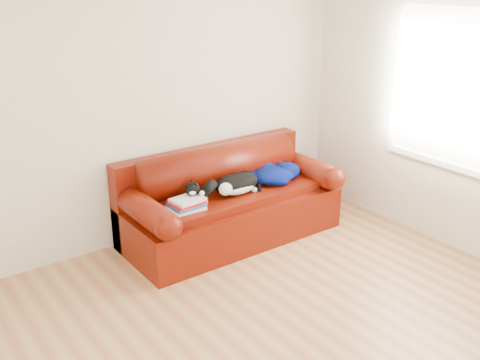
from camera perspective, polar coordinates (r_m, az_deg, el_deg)
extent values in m
plane|color=#9C5E3E|center=(4.24, 3.76, -15.45)|extent=(4.50, 4.50, 0.00)
cube|color=beige|center=(5.25, -10.02, 7.25)|extent=(4.50, 0.02, 2.60)
cube|color=white|center=(5.41, 20.85, 8.79)|extent=(0.01, 1.10, 1.30)
cube|color=white|center=(5.41, 20.85, 8.79)|extent=(0.03, 1.30, 1.50)
cube|color=#411102|center=(5.50, -0.92, -3.81)|extent=(2.10, 0.90, 0.42)
cube|color=#411102|center=(5.37, -0.63, -1.66)|extent=(1.66, 0.62, 0.10)
cylinder|color=black|center=(4.91, -7.69, -9.70)|extent=(0.06, 0.06, 0.05)
cylinder|color=black|center=(5.90, 8.40, -4.27)|extent=(0.06, 0.06, 0.05)
cylinder|color=black|center=(5.43, -11.05, -6.73)|extent=(0.06, 0.06, 0.05)
cylinder|color=black|center=(6.34, 4.27, -2.25)|extent=(0.06, 0.06, 0.05)
cube|color=#411102|center=(5.70, -3.01, -0.61)|extent=(2.10, 0.18, 0.85)
cylinder|color=#411102|center=(5.52, -2.44, 1.52)|extent=(1.70, 0.40, 0.40)
cylinder|color=#411102|center=(4.94, -9.81, -2.91)|extent=(0.24, 0.88, 0.24)
sphere|color=#411102|center=(4.58, -7.33, -4.73)|extent=(0.24, 0.24, 0.24)
cylinder|color=#411102|center=(5.92, 6.45, 1.33)|extent=(0.24, 0.88, 0.24)
sphere|color=#411102|center=(5.63, 9.44, 0.11)|extent=(0.24, 0.24, 0.24)
cube|color=white|center=(4.98, -5.40, -2.82)|extent=(0.31, 0.24, 0.02)
cube|color=white|center=(4.98, -5.40, -2.82)|extent=(0.29, 0.23, 0.02)
cube|color=#2150B4|center=(4.97, -5.41, -2.56)|extent=(0.29, 0.23, 0.02)
cube|color=white|center=(4.97, -5.41, -2.56)|extent=(0.28, 0.22, 0.02)
cube|color=red|center=(4.96, -5.42, -2.29)|extent=(0.30, 0.24, 0.02)
cube|color=white|center=(4.96, -5.42, -2.29)|extent=(0.28, 0.22, 0.02)
cube|color=silver|center=(4.95, -5.43, -2.03)|extent=(0.30, 0.24, 0.02)
cube|color=white|center=(4.95, -5.43, -2.03)|extent=(0.28, 0.23, 0.02)
ellipsoid|color=black|center=(5.28, -0.38, -0.36)|extent=(0.51, 0.35, 0.19)
ellipsoid|color=white|center=(5.24, -0.06, -0.92)|extent=(0.35, 0.22, 0.12)
ellipsoid|color=white|center=(5.13, -1.47, -0.94)|extent=(0.16, 0.15, 0.12)
ellipsoid|color=black|center=(5.39, 0.54, -0.06)|extent=(0.23, 0.23, 0.16)
ellipsoid|color=black|center=(5.05, -2.66, -0.65)|extent=(0.16, 0.15, 0.12)
ellipsoid|color=white|center=(5.01, -2.61, -1.00)|extent=(0.08, 0.07, 0.05)
sphere|color=#BF7272|center=(5.00, -2.71, -1.03)|extent=(0.02, 0.02, 0.02)
cone|color=black|center=(5.02, -2.29, -0.10)|extent=(0.06, 0.06, 0.06)
cone|color=black|center=(5.06, -2.82, 0.07)|extent=(0.06, 0.06, 0.06)
cylinder|color=black|center=(5.46, 1.48, -0.36)|extent=(0.13, 0.15, 0.04)
sphere|color=white|center=(5.12, -1.60, -1.95)|extent=(0.04, 0.04, 0.04)
sphere|color=white|center=(5.33, 1.46, -1.00)|extent=(0.04, 0.04, 0.04)
ellipsoid|color=#020344|center=(5.60, 3.44, 0.61)|extent=(0.52, 0.48, 0.15)
ellipsoid|color=#020344|center=(5.68, 4.86, 0.99)|extent=(0.32, 0.28, 0.17)
ellipsoid|color=#020344|center=(5.57, 2.10, 0.34)|extent=(0.32, 0.36, 0.11)
ellipsoid|color=#020344|center=(5.70, 2.68, 1.14)|extent=(0.26, 0.22, 0.17)
ellipsoid|color=#020344|center=(5.51, 4.04, 0.04)|extent=(0.21, 0.22, 0.11)
ellipsoid|color=white|center=(5.60, 4.56, 0.83)|extent=(0.21, 0.11, 0.05)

